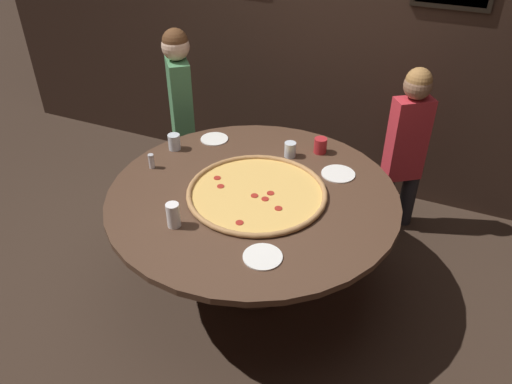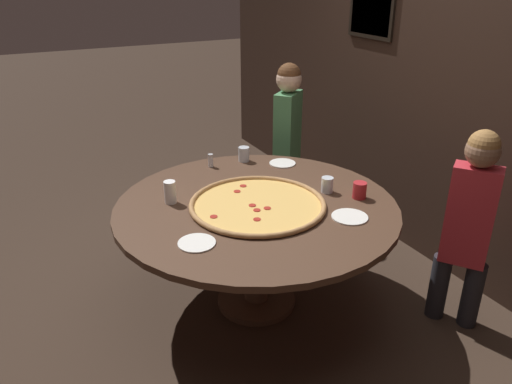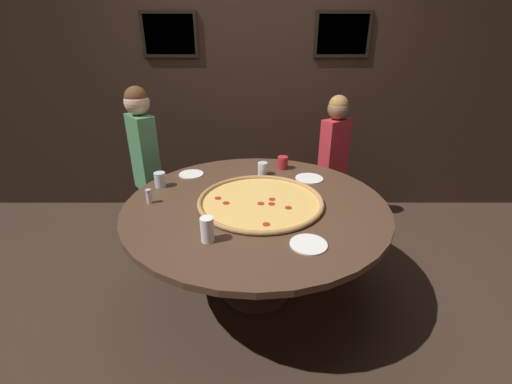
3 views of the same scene
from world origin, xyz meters
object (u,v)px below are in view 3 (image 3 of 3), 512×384
object	(u,v)px
drink_cup_beside_pizza	(281,163)
diner_side_left	(143,157)
drink_cup_near_right	(158,180)
condiment_shaker	(147,196)
dining_table	(254,217)
white_plate_left_side	(190,174)
drink_cup_far_right	(206,230)
white_plate_near_front	(307,244)
white_plate_right_side	(308,178)
diner_centre_back	(332,155)
giant_pizza	(259,201)
drink_cup_by_shaker	(261,169)

from	to	relation	value
drink_cup_beside_pizza	diner_side_left	distance (m)	1.21
drink_cup_near_right	condiment_shaker	bearing A→B (deg)	-91.46
condiment_shaker	dining_table	bearing A→B (deg)	0.62
white_plate_left_side	diner_side_left	world-z (taller)	diner_side_left
drink_cup_far_right	white_plate_left_side	world-z (taller)	drink_cup_far_right
white_plate_near_front	white_plate_right_side	bearing A→B (deg)	81.75
drink_cup_near_right	diner_side_left	world-z (taller)	diner_side_left
diner_centre_back	giant_pizza	bearing A→B (deg)	20.39
drink_cup_near_right	white_plate_right_side	distance (m)	1.12
drink_cup_far_right	white_plate_right_side	xyz separation A→B (m)	(0.67, 0.86, -0.07)
white_plate_near_front	drink_cup_beside_pizza	bearing A→B (deg)	93.09
drink_cup_near_right	white_plate_right_side	bearing A→B (deg)	7.27
white_plate_right_side	white_plate_left_side	bearing A→B (deg)	174.69
white_plate_near_front	condiment_shaker	bearing A→B (deg)	153.41
white_plate_right_side	white_plate_left_side	distance (m)	0.93
drink_cup_near_right	drink_cup_by_shaker	size ratio (longest dim) A/B	1.07
giant_pizza	diner_centre_back	size ratio (longest dim) A/B	0.66
giant_pizza	white_plate_near_front	xyz separation A→B (m)	(0.25, -0.49, -0.01)
dining_table	drink_cup_beside_pizza	size ratio (longest dim) A/B	16.71
drink_cup_near_right	drink_cup_by_shaker	bearing A→B (deg)	16.92
white_plate_right_side	condiment_shaker	xyz separation A→B (m)	(-1.12, -0.41, 0.05)
white_plate_left_side	diner_centre_back	world-z (taller)	diner_centre_back
drink_cup_beside_pizza	drink_cup_far_right	xyz separation A→B (m)	(-0.48, -1.08, 0.02)
white_plate_near_front	drink_cup_by_shaker	bearing A→B (deg)	102.96
white_plate_right_side	white_plate_left_side	xyz separation A→B (m)	(-0.93, 0.09, 0.00)
dining_table	drink_cup_far_right	size ratio (longest dim) A/B	12.27
drink_cup_near_right	drink_cup_beside_pizza	bearing A→B (deg)	21.29
drink_cup_far_right	condiment_shaker	xyz separation A→B (m)	(-0.45, 0.46, -0.02)
drink_cup_far_right	white_plate_near_front	size ratio (longest dim) A/B	0.70
diner_side_left	white_plate_left_side	bearing A→B (deg)	-163.84
dining_table	drink_cup_near_right	size ratio (longest dim) A/B	16.12
diner_centre_back	diner_side_left	xyz separation A→B (m)	(-1.71, -0.23, 0.06)
white_plate_left_side	diner_side_left	size ratio (longest dim) A/B	0.14
condiment_shaker	drink_cup_beside_pizza	bearing A→B (deg)	33.97
drink_cup_far_right	white_plate_right_side	world-z (taller)	drink_cup_far_right
dining_table	drink_cup_far_right	bearing A→B (deg)	-119.52
dining_table	drink_cup_near_right	world-z (taller)	drink_cup_near_right
white_plate_right_side	diner_side_left	xyz separation A→B (m)	(-1.39, 0.40, 0.04)
drink_cup_by_shaker	drink_cup_beside_pizza	bearing A→B (deg)	37.73
drink_cup_far_right	white_plate_left_side	size ratio (longest dim) A/B	0.73
drink_cup_far_right	diner_side_left	size ratio (longest dim) A/B	0.10
drink_cup_by_shaker	white_plate_right_side	world-z (taller)	drink_cup_by_shaker
diner_centre_back	diner_side_left	distance (m)	1.73
drink_cup_near_right	white_plate_right_side	xyz separation A→B (m)	(1.11, 0.14, -0.05)
diner_centre_back	drink_cup_beside_pizza	bearing A→B (deg)	3.15
drink_cup_by_shaker	diner_side_left	xyz separation A→B (m)	(-1.03, 0.31, -0.01)
drink_cup_near_right	white_plate_left_side	world-z (taller)	drink_cup_near_right
drink_cup_near_right	diner_centre_back	xyz separation A→B (m)	(1.44, 0.77, -0.07)
condiment_shaker	diner_side_left	world-z (taller)	diner_side_left
drink_cup_near_right	drink_cup_far_right	world-z (taller)	drink_cup_far_right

